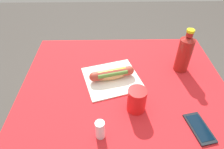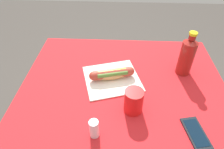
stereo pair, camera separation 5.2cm
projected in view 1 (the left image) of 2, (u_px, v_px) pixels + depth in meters
The scene contains 7 objects.
dining_table at pixel (123, 106), 1.06m from camera, with size 0.99×0.85×0.74m.
paper_wrapper at pixel (112, 79), 1.00m from camera, with size 0.26×0.25×0.01m, color silver.
hot_dog at pixel (112, 74), 0.98m from camera, with size 0.22×0.09×0.05m.
cell_phone at pixel (199, 128), 0.78m from camera, with size 0.10×0.15×0.01m.
soda_bottle at pixel (184, 53), 1.00m from camera, with size 0.07×0.07×0.23m.
drinking_cup at pixel (137, 100), 0.82m from camera, with size 0.08×0.08×0.11m, color red.
salt_shaker at pixel (100, 130), 0.73m from camera, with size 0.04×0.04×0.08m, color silver.
Camera 1 is at (0.07, 0.69, 1.41)m, focal length 32.19 mm.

